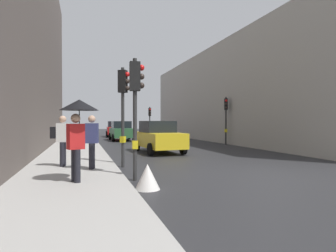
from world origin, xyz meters
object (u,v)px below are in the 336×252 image
at_px(car_green_estate, 121,131).
at_px(pedestrian_with_umbrella, 78,117).
at_px(traffic_light_far_median, 150,117).
at_px(traffic_light_near_left, 136,96).
at_px(car_red_sedan, 115,129).
at_px(warning_sign_triangle, 147,177).
at_px(car_yellow_taxi, 158,137).
at_px(pedestrian_with_black_backpack, 62,138).
at_px(traffic_light_near_right, 123,99).
at_px(traffic_light_mid_street, 226,112).
at_px(pedestrian_with_grey_backpack, 91,139).

relative_size(car_green_estate, pedestrian_with_umbrella, 1.97).
height_order(traffic_light_far_median, traffic_light_near_left, traffic_light_near_left).
xyz_separation_m(car_red_sedan, warning_sign_triangle, (-2.07, -25.72, -0.55)).
bearing_deg(traffic_light_near_left, car_yellow_taxi, 70.17).
relative_size(traffic_light_near_left, pedestrian_with_black_backpack, 2.01).
bearing_deg(traffic_light_near_right, warning_sign_triangle, -88.65).
bearing_deg(car_green_estate, car_red_sedan, 88.60).
relative_size(traffic_light_mid_street, warning_sign_triangle, 5.44).
bearing_deg(warning_sign_triangle, pedestrian_with_umbrella, 157.24).
height_order(car_red_sedan, car_yellow_taxi, same).
bearing_deg(traffic_light_near_right, car_yellow_taxi, 60.85).
bearing_deg(car_green_estate, warning_sign_triangle, -95.68).
distance_m(car_red_sedan, warning_sign_triangle, 25.81).
relative_size(car_yellow_taxi, pedestrian_with_black_backpack, 2.44).
distance_m(traffic_light_mid_street, warning_sign_triangle, 15.00).
height_order(traffic_light_far_median, pedestrian_with_grey_backpack, traffic_light_far_median).
xyz_separation_m(traffic_light_far_median, warning_sign_triangle, (-5.25, -22.09, -1.92)).
bearing_deg(pedestrian_with_umbrella, traffic_light_far_median, 72.04).
relative_size(traffic_light_near_right, pedestrian_with_grey_backpack, 2.12).
bearing_deg(pedestrian_with_grey_backpack, traffic_light_far_median, 71.29).
bearing_deg(pedestrian_with_black_backpack, traffic_light_mid_street, 37.65).
distance_m(traffic_light_near_right, car_yellow_taxi, 5.63).
xyz_separation_m(car_green_estate, pedestrian_with_grey_backpack, (-3.22, -16.47, 0.29)).
height_order(car_yellow_taxi, pedestrian_with_black_backpack, pedestrian_with_black_backpack).
distance_m(traffic_light_near_right, warning_sign_triangle, 4.35).
xyz_separation_m(car_red_sedan, car_green_estate, (-0.16, -6.55, 0.00)).
xyz_separation_m(car_yellow_taxi, pedestrian_with_umbrella, (-4.21, -7.69, 0.96)).
distance_m(traffic_light_mid_street, pedestrian_with_umbrella, 15.38).
bearing_deg(traffic_light_near_right, pedestrian_with_black_backpack, -176.23).
distance_m(car_green_estate, pedestrian_with_black_backpack, 16.16).
height_order(traffic_light_near_right, traffic_light_far_median, traffic_light_near_right).
relative_size(car_yellow_taxi, pedestrian_with_grey_backpack, 2.44).
xyz_separation_m(traffic_light_near_left, car_yellow_taxi, (2.61, 7.23, -1.58)).
xyz_separation_m(traffic_light_near_left, car_green_estate, (1.99, 18.01, -1.58)).
height_order(traffic_light_near_left, traffic_light_mid_street, traffic_light_near_left).
bearing_deg(traffic_light_near_left, car_green_estate, 83.70).
xyz_separation_m(traffic_light_near_right, car_red_sedan, (2.15, 22.01, -1.71)).
height_order(traffic_light_far_median, pedestrian_with_black_backpack, traffic_light_far_median).
height_order(traffic_light_near_right, pedestrian_with_umbrella, traffic_light_near_right).
bearing_deg(pedestrian_with_umbrella, warning_sign_triangle, -22.76).
relative_size(traffic_light_near_left, warning_sign_triangle, 5.47).
xyz_separation_m(traffic_light_mid_street, pedestrian_with_umbrella, (-10.38, -11.33, -0.60)).
bearing_deg(pedestrian_with_umbrella, pedestrian_with_grey_backpack, 79.63).
bearing_deg(car_yellow_taxi, warning_sign_triangle, -106.74).
height_order(pedestrian_with_umbrella, pedestrian_with_black_backpack, pedestrian_with_umbrella).
height_order(traffic_light_far_median, car_red_sedan, traffic_light_far_median).
relative_size(traffic_light_near_left, pedestrian_with_grey_backpack, 2.01).
xyz_separation_m(car_red_sedan, pedestrian_with_grey_backpack, (-3.38, -23.02, 0.29)).
distance_m(car_red_sedan, pedestrian_with_grey_backpack, 23.27).
bearing_deg(pedestrian_with_black_backpack, traffic_light_far_median, 67.90).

